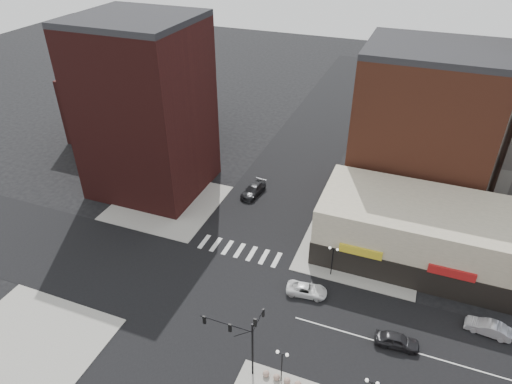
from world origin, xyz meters
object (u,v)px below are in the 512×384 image
(street_lamp_se_a, at_px, (282,359))
(dark_sedan_east, at_px, (397,340))
(street_lamp_ne, at_px, (333,254))
(white_suv, at_px, (307,290))
(dark_sedan_north, at_px, (253,190))
(traffic_signal, at_px, (244,333))
(silver_sedan, at_px, (488,328))

(street_lamp_se_a, xyz_separation_m, dark_sedan_east, (9.66, 8.19, -2.53))
(street_lamp_ne, bearing_deg, white_suv, -114.45)
(white_suv, relative_size, dark_sedan_north, 0.86)
(traffic_signal, height_order, silver_sedan, traffic_signal)
(silver_sedan, xyz_separation_m, dark_sedan_north, (-32.69, 16.05, 0.04))
(silver_sedan, bearing_deg, street_lamp_ne, -92.42)
(dark_sedan_east, relative_size, dark_sedan_north, 0.82)
(street_lamp_se_a, relative_size, street_lamp_ne, 1.00)
(street_lamp_ne, relative_size, silver_sedan, 0.92)
(dark_sedan_east, bearing_deg, street_lamp_se_a, 125.88)
(traffic_signal, bearing_deg, silver_sedan, 30.73)
(street_lamp_se_a, height_order, street_lamp_ne, same)
(silver_sedan, bearing_deg, traffic_signal, -52.91)
(traffic_signal, bearing_deg, street_lamp_ne, 73.25)
(traffic_signal, xyz_separation_m, dark_sedan_east, (13.42, 8.02, -4.21))
(street_lamp_ne, xyz_separation_m, dark_sedan_north, (-15.33, 13.37, -2.50))
(street_lamp_se_a, height_order, silver_sedan, street_lamp_se_a)
(traffic_signal, height_order, dark_sedan_east, traffic_signal)
(traffic_signal, relative_size, dark_sedan_north, 1.43)
(traffic_signal, relative_size, dark_sedan_east, 1.75)
(street_lamp_ne, bearing_deg, traffic_signal, -106.75)
(street_lamp_ne, relative_size, dark_sedan_east, 0.94)
(street_lamp_se_a, bearing_deg, traffic_signal, 177.43)
(traffic_signal, bearing_deg, white_suv, 76.12)
(white_suv, bearing_deg, street_lamp_ne, -31.76)
(street_lamp_ne, distance_m, dark_sedan_east, 11.94)
(street_lamp_se_a, relative_size, dark_sedan_north, 0.77)
(street_lamp_se_a, height_order, dark_sedan_north, street_lamp_se_a)
(street_lamp_ne, xyz_separation_m, silver_sedan, (17.36, -2.68, -2.55))
(silver_sedan, bearing_deg, street_lamp_se_a, -47.68)
(street_lamp_se_a, height_order, dark_sedan_east, street_lamp_se_a)
(traffic_signal, bearing_deg, street_lamp_se_a, -2.57)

